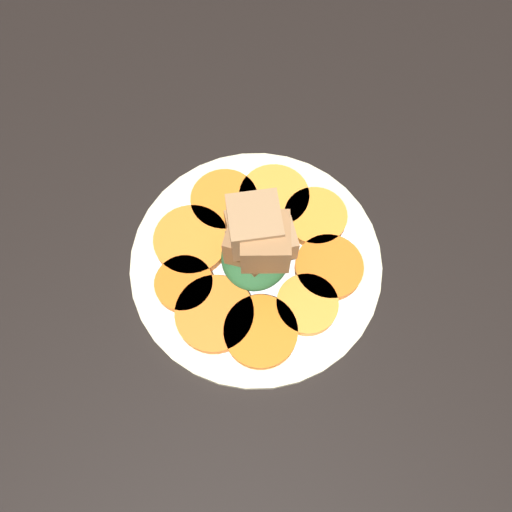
# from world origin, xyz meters

# --- Properties ---
(table_slab) EXTENTS (1.20, 1.20, 0.02)m
(table_slab) POSITION_xyz_m (0.00, 0.00, 0.01)
(table_slab) COLOR black
(table_slab) RESTS_ON ground
(plate) EXTENTS (0.28, 0.28, 0.01)m
(plate) POSITION_xyz_m (0.00, 0.00, 0.03)
(plate) COLOR beige
(plate) RESTS_ON table_slab
(carrot_slice_0) EXTENTS (0.08, 0.08, 0.01)m
(carrot_slice_0) POSITION_xyz_m (-0.08, 0.00, 0.04)
(carrot_slice_0) COLOR orange
(carrot_slice_0) RESTS_ON plate
(carrot_slice_1) EXTENTS (0.08, 0.08, 0.01)m
(carrot_slice_1) POSITION_xyz_m (-0.06, -0.05, 0.04)
(carrot_slice_1) COLOR orange
(carrot_slice_1) RESTS_ON plate
(carrot_slice_2) EXTENTS (0.08, 0.08, 0.01)m
(carrot_slice_2) POSITION_xyz_m (-0.00, -0.08, 0.04)
(carrot_slice_2) COLOR orange
(carrot_slice_2) RESTS_ON plate
(carrot_slice_3) EXTENTS (0.06, 0.06, 0.01)m
(carrot_slice_3) POSITION_xyz_m (0.05, -0.07, 0.04)
(carrot_slice_3) COLOR orange
(carrot_slice_3) RESTS_ON plate
(carrot_slice_4) EXTENTS (0.08, 0.08, 0.01)m
(carrot_slice_4) POSITION_xyz_m (0.07, -0.02, 0.04)
(carrot_slice_4) COLOR orange
(carrot_slice_4) RESTS_ON plate
(carrot_slice_5) EXTENTS (0.08, 0.08, 0.01)m
(carrot_slice_5) POSITION_xyz_m (0.08, 0.03, 0.04)
(carrot_slice_5) COLOR orange
(carrot_slice_5) RESTS_ON plate
(carrot_slice_6) EXTENTS (0.07, 0.07, 0.01)m
(carrot_slice_6) POSITION_xyz_m (0.04, 0.07, 0.04)
(carrot_slice_6) COLOR orange
(carrot_slice_6) RESTS_ON plate
(carrot_slice_7) EXTENTS (0.07, 0.07, 0.01)m
(carrot_slice_7) POSITION_xyz_m (-0.01, 0.08, 0.04)
(carrot_slice_7) COLOR orange
(carrot_slice_7) RESTS_ON plate
(carrot_slice_8) EXTENTS (0.07, 0.07, 0.01)m
(carrot_slice_8) POSITION_xyz_m (-0.07, 0.05, 0.04)
(carrot_slice_8) COLOR orange
(carrot_slice_8) RESTS_ON plate
(center_pile) EXTENTS (0.09, 0.08, 0.12)m
(center_pile) POSITION_xyz_m (0.00, 0.00, 0.08)
(center_pile) COLOR #235128
(center_pile) RESTS_ON plate
(fork) EXTENTS (0.18, 0.06, 0.00)m
(fork) POSITION_xyz_m (-0.00, -0.06, 0.03)
(fork) COLOR #B2B2B7
(fork) RESTS_ON plate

